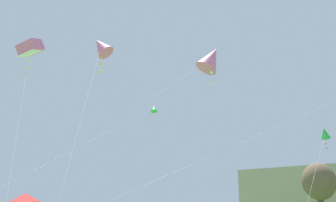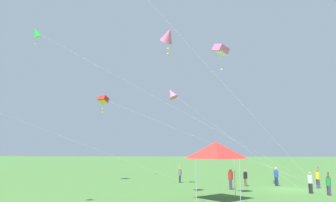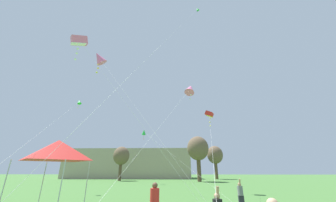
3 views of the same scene
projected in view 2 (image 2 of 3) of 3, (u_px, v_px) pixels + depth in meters
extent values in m
plane|color=#427033|center=(289.00, 190.00, 29.15)|extent=(220.00, 220.00, 0.00)
cylinder|color=#B7B7BC|center=(240.00, 182.00, 21.87)|extent=(0.05, 0.05, 2.92)
cylinder|color=#B7B7BC|center=(235.00, 178.00, 24.76)|extent=(0.05, 0.05, 2.92)
cylinder|color=#B7B7BC|center=(196.00, 181.00, 22.11)|extent=(0.05, 0.05, 2.92)
cylinder|color=#B7B7BC|center=(196.00, 177.00, 25.00)|extent=(0.05, 0.05, 2.92)
pyramid|color=red|center=(216.00, 150.00, 23.73)|extent=(3.25, 3.25, 1.21)
cube|color=blue|center=(276.00, 182.00, 33.92)|extent=(0.60, 0.42, 0.36)
cube|color=#282833|center=(311.00, 188.00, 26.82)|extent=(0.39, 0.21, 0.81)
cylinder|color=white|center=(310.00, 179.00, 26.92)|extent=(0.41, 0.41, 0.67)
sphere|color=tan|center=(310.00, 174.00, 26.99)|extent=(0.25, 0.25, 0.25)
cube|color=#282833|center=(276.00, 181.00, 32.08)|extent=(0.40, 0.22, 0.84)
cylinder|color=blue|center=(276.00, 174.00, 32.18)|extent=(0.42, 0.42, 0.69)
sphere|color=tan|center=(276.00, 169.00, 32.25)|extent=(0.26, 0.26, 0.26)
cube|color=#473860|center=(329.00, 191.00, 25.69)|extent=(0.35, 0.19, 0.74)
cylinder|color=#288E3D|center=(328.00, 182.00, 25.79)|extent=(0.37, 0.37, 0.61)
sphere|color=brown|center=(328.00, 177.00, 25.85)|extent=(0.23, 0.23, 0.23)
cylinder|color=brown|center=(328.00, 175.00, 25.84)|extent=(0.18, 0.14, 0.52)
cube|color=brown|center=(246.00, 182.00, 31.66)|extent=(0.35, 0.19, 0.74)
cylinder|color=black|center=(245.00, 175.00, 31.75)|extent=(0.37, 0.37, 0.61)
sphere|color=tan|center=(245.00, 171.00, 31.81)|extent=(0.23, 0.23, 0.23)
cylinder|color=tan|center=(245.00, 170.00, 31.84)|extent=(0.20, 0.21, 0.53)
cube|color=#282833|center=(180.00, 179.00, 35.08)|extent=(0.35, 0.19, 0.74)
cylinder|color=slate|center=(180.00, 173.00, 35.17)|extent=(0.37, 0.37, 0.61)
sphere|color=tan|center=(180.00, 169.00, 35.23)|extent=(0.23, 0.23, 0.23)
cylinder|color=tan|center=(180.00, 168.00, 35.25)|extent=(0.17, 0.23, 0.53)
cube|color=#473860|center=(318.00, 184.00, 30.18)|extent=(0.39, 0.21, 0.82)
cylinder|color=yellow|center=(318.00, 175.00, 30.28)|extent=(0.41, 0.41, 0.67)
sphere|color=#896042|center=(317.00, 171.00, 30.35)|extent=(0.26, 0.26, 0.26)
cylinder|color=#896042|center=(318.00, 169.00, 30.35)|extent=(0.16, 0.20, 0.58)
cube|color=#473860|center=(231.00, 185.00, 29.25)|extent=(0.41, 0.23, 0.87)
cylinder|color=red|center=(231.00, 176.00, 29.36)|extent=(0.43, 0.43, 0.71)
sphere|color=brown|center=(230.00, 170.00, 29.43)|extent=(0.27, 0.27, 0.27)
cylinder|color=silver|center=(231.00, 138.00, 30.06)|extent=(4.32, 11.28, 9.16)
cone|color=pink|center=(172.00, 94.00, 33.29)|extent=(1.38, 1.50, 1.32)
sphere|color=white|center=(172.00, 99.00, 33.25)|extent=(0.14, 0.14, 0.14)
sphere|color=white|center=(172.00, 103.00, 33.12)|extent=(0.14, 0.14, 0.14)
cylinder|color=silver|center=(188.00, 45.00, 32.37)|extent=(8.17, 21.27, 27.60)
cylinder|color=silver|center=(236.00, 126.00, 28.47)|extent=(8.70, 3.02, 11.17)
cube|color=pink|center=(221.00, 50.00, 25.09)|extent=(1.35, 1.40, 1.06)
cube|color=white|center=(221.00, 53.00, 25.05)|extent=(1.26, 1.11, 0.56)
sphere|color=white|center=(220.00, 58.00, 25.00)|extent=(0.16, 0.16, 0.16)
sphere|color=white|center=(222.00, 64.00, 24.99)|extent=(0.16, 0.16, 0.16)
sphere|color=white|center=(222.00, 70.00, 24.89)|extent=(0.16, 0.16, 0.16)
cylinder|color=silver|center=(201.00, 139.00, 33.35)|extent=(4.20, 21.86, 9.15)
cube|color=red|center=(103.00, 99.00, 36.95)|extent=(1.31, 1.31, 0.87)
cube|color=yellow|center=(103.00, 102.00, 36.91)|extent=(1.05, 1.15, 0.40)
sphere|color=yellow|center=(103.00, 105.00, 36.93)|extent=(0.16, 0.16, 0.16)
sphere|color=yellow|center=(102.00, 109.00, 36.80)|extent=(0.16, 0.16, 0.16)
sphere|color=yellow|center=(102.00, 113.00, 36.76)|extent=(0.16, 0.16, 0.16)
cylinder|color=silver|center=(210.00, 119.00, 28.75)|extent=(9.21, 6.58, 12.36)
cone|color=pink|center=(168.00, 35.00, 25.35)|extent=(1.48, 1.40, 1.70)
sphere|color=yellow|center=(168.00, 43.00, 25.23)|extent=(0.16, 0.16, 0.16)
sphere|color=yellow|center=(168.00, 49.00, 25.23)|extent=(0.16, 0.16, 0.16)
sphere|color=yellow|center=(168.00, 54.00, 25.10)|extent=(0.16, 0.16, 0.16)
cylinder|color=silver|center=(63.00, 137.00, 31.17)|extent=(10.43, 22.89, 9.46)
cylinder|color=silver|center=(203.00, 123.00, 22.71)|extent=(8.02, 20.65, 10.83)
cone|color=green|center=(36.00, 32.00, 20.36)|extent=(0.88, 0.83, 0.77)
sphere|color=yellow|center=(35.00, 37.00, 20.25)|extent=(0.08, 0.08, 0.08)
sphere|color=yellow|center=(37.00, 41.00, 20.34)|extent=(0.08, 0.08, 0.08)
sphere|color=yellow|center=(35.00, 44.00, 20.19)|extent=(0.08, 0.08, 0.08)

